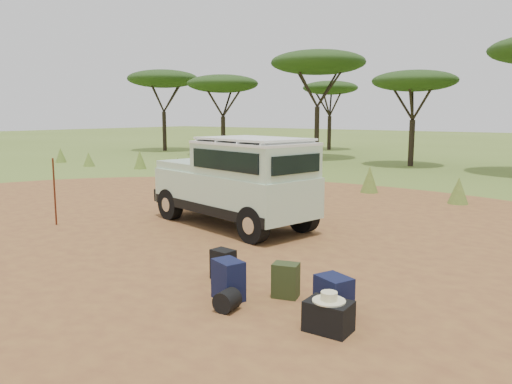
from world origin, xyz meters
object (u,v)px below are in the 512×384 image
Objects in this scene: backpack_black at (223,265)px; backpack_olive at (286,280)px; walking_staff at (55,192)px; backpack_navy at (228,280)px; safari_vehicle at (237,184)px; duffel_navy at (334,295)px; hard_case at (329,316)px.

backpack_olive is (1.25, -0.06, 0.01)m from backpack_black.
backpack_navy is at bearing -70.57° from walking_staff.
backpack_navy is (2.90, -3.74, -0.73)m from safari_vehicle.
backpack_olive is 0.99× the size of duffel_navy.
backpack_navy is (0.64, -0.63, 0.05)m from backpack_black.
duffel_navy is at bearing 108.91° from hard_case.
safari_vehicle is 9.31× the size of backpack_black.
backpack_navy is 0.83m from backpack_olive.
duffel_navy is at bearing -25.70° from safari_vehicle.
backpack_black is at bearing -42.70° from safari_vehicle.
walking_staff is at bearing -171.87° from backpack_navy.
backpack_olive is (0.60, 0.58, -0.04)m from backpack_navy.
backpack_black is at bearing 159.68° from backpack_olive.
safari_vehicle is 7.82× the size of backpack_navy.
duffel_navy reaches higher than backpack_olive.
duffel_navy is 0.58m from hard_case.
duffel_navy is (4.34, -3.28, -0.77)m from safari_vehicle.
safari_vehicle is 5.50m from duffel_navy.
duffel_navy is at bearing -25.55° from backpack_olive.
backpack_navy is at bearing -40.88° from safari_vehicle.
duffel_navy is 0.94× the size of hard_case.
walking_staff reaches higher than backpack_navy.
safari_vehicle is at bearing -22.58° from walking_staff.
backpack_olive is 1.24m from hard_case.
backpack_black is 2.10m from duffel_navy.
backpack_navy is 1.52m from duffel_navy.
walking_staff is 5.68m from backpack_black.
walking_staff is 7.76m from duffel_navy.
hard_case is at bearing -68.96° from walking_staff.
hard_case is at bearing 15.93° from backpack_navy.
backpack_navy reaches higher than backpack_black.
backpack_black is 0.84× the size of backpack_navy.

